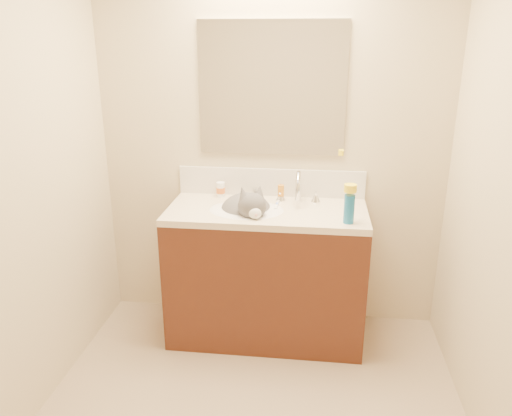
% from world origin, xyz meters
% --- Properties ---
extents(room_shell, '(2.24, 2.54, 2.52)m').
position_xyz_m(room_shell, '(0.00, 0.00, 1.49)').
color(room_shell, '#C4B392').
rests_on(room_shell, ground).
extents(vanity_cabinet, '(1.20, 0.55, 0.82)m').
position_xyz_m(vanity_cabinet, '(0.00, 0.97, 0.41)').
color(vanity_cabinet, '#431E12').
rests_on(vanity_cabinet, ground).
extents(counter_slab, '(1.20, 0.55, 0.04)m').
position_xyz_m(counter_slab, '(0.00, 0.97, 0.84)').
color(counter_slab, beige).
rests_on(counter_slab, vanity_cabinet).
extents(basin, '(0.45, 0.36, 0.14)m').
position_xyz_m(basin, '(-0.12, 0.94, 0.79)').
color(basin, white).
rests_on(basin, vanity_cabinet).
extents(faucet, '(0.28, 0.20, 0.21)m').
position_xyz_m(faucet, '(0.18, 1.11, 0.95)').
color(faucet, silver).
rests_on(faucet, counter_slab).
extents(cat, '(0.44, 0.48, 0.34)m').
position_xyz_m(cat, '(-0.12, 0.97, 0.84)').
color(cat, '#4B494B').
rests_on(cat, basin).
extents(backsplash, '(1.20, 0.02, 0.18)m').
position_xyz_m(backsplash, '(0.00, 1.24, 0.95)').
color(backsplash, silver).
rests_on(backsplash, counter_slab).
extents(mirror, '(0.90, 0.02, 0.80)m').
position_xyz_m(mirror, '(0.00, 1.24, 1.54)').
color(mirror, white).
rests_on(mirror, room_shell).
extents(pill_bottle, '(0.07, 0.07, 0.10)m').
position_xyz_m(pill_bottle, '(-0.32, 1.18, 0.91)').
color(pill_bottle, white).
rests_on(pill_bottle, counter_slab).
extents(pill_label, '(0.07, 0.07, 0.04)m').
position_xyz_m(pill_label, '(-0.32, 1.18, 0.90)').
color(pill_label, orange).
rests_on(pill_label, pill_bottle).
extents(silver_jar, '(0.06, 0.06, 0.05)m').
position_xyz_m(silver_jar, '(-0.09, 1.19, 0.89)').
color(silver_jar, '#B7B7BC').
rests_on(silver_jar, counter_slab).
extents(amber_bottle, '(0.05, 0.05, 0.10)m').
position_xyz_m(amber_bottle, '(0.07, 1.16, 0.91)').
color(amber_bottle, orange).
rests_on(amber_bottle, counter_slab).
extents(toothbrush, '(0.02, 0.15, 0.01)m').
position_xyz_m(toothbrush, '(0.06, 1.05, 0.87)').
color(toothbrush, white).
rests_on(toothbrush, counter_slab).
extents(toothbrush_head, '(0.02, 0.03, 0.02)m').
position_xyz_m(toothbrush_head, '(0.06, 1.05, 0.87)').
color(toothbrush_head, '#6E88EA').
rests_on(toothbrush_head, counter_slab).
extents(spray_can, '(0.07, 0.07, 0.16)m').
position_xyz_m(spray_can, '(0.47, 0.79, 0.94)').
color(spray_can, '#16619D').
rests_on(spray_can, counter_slab).
extents(spray_cap, '(0.09, 0.09, 0.04)m').
position_xyz_m(spray_cap, '(0.47, 0.79, 1.06)').
color(spray_cap, yellow).
rests_on(spray_cap, spray_can).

